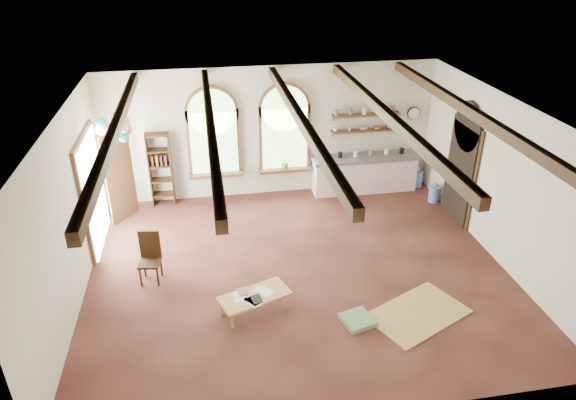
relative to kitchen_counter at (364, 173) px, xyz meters
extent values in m
plane|color=brown|center=(-2.30, -3.20, -0.48)|extent=(8.00, 8.00, 0.00)
cube|color=brown|center=(-3.70, 0.24, 0.97)|extent=(1.24, 0.08, 1.64)
cylinder|color=brown|center=(-3.70, 0.24, 1.72)|extent=(1.24, 0.08, 1.24)
cube|color=#97C878|center=(-3.70, 0.20, 0.97)|extent=(1.10, 0.04, 1.50)
cube|color=brown|center=(-3.70, 0.15, 0.18)|extent=(1.30, 0.28, 0.08)
cube|color=brown|center=(-2.00, 0.24, 0.97)|extent=(1.24, 0.08, 1.64)
cylinder|color=brown|center=(-2.00, 0.24, 1.72)|extent=(1.24, 0.08, 1.24)
cube|color=#97C878|center=(-2.00, 0.20, 0.97)|extent=(1.10, 0.04, 1.50)
cube|color=brown|center=(-2.00, 0.15, 0.18)|extent=(1.30, 0.28, 0.08)
cube|color=brown|center=(-6.25, -1.40, 0.67)|extent=(0.10, 1.90, 2.50)
cube|color=black|center=(1.65, -1.70, 0.62)|extent=(0.10, 1.30, 2.40)
cube|color=white|center=(0.00, 0.00, -0.05)|extent=(2.60, 0.55, 0.86)
cube|color=slate|center=(0.00, 0.00, 0.42)|extent=(2.68, 0.62, 0.08)
cube|color=brown|center=(0.00, 0.18, 1.07)|extent=(1.70, 0.24, 0.04)
cube|color=brown|center=(0.00, 0.18, 1.47)|extent=(1.70, 0.24, 0.04)
cylinder|color=black|center=(1.25, 0.25, 1.42)|extent=(0.32, 0.04, 0.32)
cube|color=#3D2513|center=(-5.25, 0.12, 0.42)|extent=(0.03, 0.32, 1.80)
cube|color=#3D2513|center=(-4.75, 0.12, 0.42)|extent=(0.03, 0.32, 1.80)
cube|color=tan|center=(-3.27, -4.27, -0.15)|extent=(1.33, 0.95, 0.04)
cube|color=tan|center=(-3.69, -4.64, -0.32)|extent=(0.05, 0.05, 0.31)
cube|color=tan|center=(-2.72, -4.27, -0.32)|extent=(0.05, 0.05, 0.31)
cube|color=tan|center=(-3.83, -4.27, -0.32)|extent=(0.05, 0.05, 0.31)
cube|color=tan|center=(-2.86, -3.90, -0.32)|extent=(0.05, 0.05, 0.31)
cube|color=#3D2513|center=(-5.10, -3.06, -0.06)|extent=(0.45, 0.45, 0.05)
cube|color=#3D2513|center=(-5.07, -2.89, 0.22)|extent=(0.39, 0.10, 0.58)
cube|color=tan|center=(-0.50, -4.82, -0.47)|extent=(1.96, 1.65, 0.02)
cube|color=#6D895E|center=(-1.60, -4.85, -0.43)|extent=(0.62, 0.62, 0.09)
cylinder|color=#567EB8|center=(1.45, 0.00, -0.27)|extent=(0.28, 0.28, 0.41)
sphere|color=#567EB8|center=(1.45, 0.00, -0.02)|extent=(0.15, 0.15, 0.15)
cylinder|color=#567EB8|center=(1.52, -0.90, -0.27)|extent=(0.27, 0.27, 0.40)
sphere|color=#567EB8|center=(1.52, -0.90, -0.03)|extent=(0.14, 0.14, 0.14)
cylinder|color=silver|center=(-5.70, -0.99, 2.30)|extent=(0.01, 0.01, 0.85)
sphere|color=teal|center=(-5.53, -1.02, 1.69)|extent=(0.23, 0.23, 0.23)
sphere|color=#F451A2|center=(-5.47, -0.89, 1.81)|extent=(0.23, 0.23, 0.23)
sphere|color=gold|center=(-5.52, -0.72, 1.93)|extent=(0.23, 0.23, 0.23)
sphere|color=white|center=(-5.70, -0.82, 2.05)|extent=(0.23, 0.23, 0.23)
sphere|color=yellow|center=(-5.83, -0.78, 1.69)|extent=(0.23, 0.23, 0.23)
sphere|color=#56C95D|center=(-5.99, -0.85, 1.81)|extent=(0.23, 0.23, 0.23)
sphere|color=#D2637A|center=(-5.87, -1.01, 1.93)|extent=(0.23, 0.23, 0.23)
sphere|color=#36C6E7|center=(-5.89, -1.15, 2.05)|extent=(0.23, 0.23, 0.23)
sphere|color=orange|center=(-5.80, -1.30, 1.69)|extent=(0.23, 0.23, 0.23)
sphere|color=#68DC4D|center=(-5.66, -1.16, 1.81)|extent=(0.23, 0.23, 0.23)
sphere|color=#DBA1C3|center=(-5.52, -1.16, 1.93)|extent=(0.23, 0.23, 0.23)
imported|color=olive|center=(-3.54, -4.16, -0.12)|extent=(0.19, 0.25, 0.02)
cube|color=black|center=(-3.25, -4.39, -0.12)|extent=(0.21, 0.27, 0.01)
imported|color=#598C4C|center=(-3.70, 0.12, 0.37)|extent=(0.27, 0.23, 0.30)
imported|color=#598C4C|center=(-2.00, 0.12, 0.37)|extent=(0.27, 0.23, 0.30)
imported|color=white|center=(-0.75, 0.18, 1.14)|extent=(0.12, 0.10, 0.10)
imported|color=beige|center=(-0.40, 0.18, 1.14)|extent=(0.10, 0.10, 0.09)
imported|color=beige|center=(-0.05, 0.18, 1.12)|extent=(0.22, 0.22, 0.05)
imported|color=#8C664C|center=(0.30, 0.18, 1.12)|extent=(0.20, 0.20, 0.06)
imported|color=slate|center=(0.65, 0.18, 1.19)|extent=(0.18, 0.18, 0.19)
camera|label=1|loc=(-3.90, -11.31, 5.38)|focal=32.00mm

